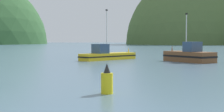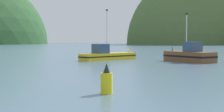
% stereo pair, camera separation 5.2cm
% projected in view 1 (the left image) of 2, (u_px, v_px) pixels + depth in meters
% --- Properties ---
extents(hill_far_right, '(81.15, 64.92, 81.07)m').
position_uv_depth(hill_far_right, '(199.00, 44.00, 190.52)').
color(hill_far_right, '#516B38').
rests_on(hill_far_right, ground).
extents(fishing_boat_yellow, '(7.78, 7.90, 6.85)m').
position_uv_depth(fishing_boat_yellow, '(107.00, 55.00, 46.48)').
color(fishing_boat_yellow, gold).
rests_on(fishing_boat_yellow, ground).
extents(fishing_boat_brown, '(5.87, 7.13, 6.08)m').
position_uv_depth(fishing_boat_brown, '(189.00, 55.00, 42.37)').
color(fishing_boat_brown, brown).
rests_on(fishing_boat_brown, ground).
extents(channel_buoy, '(0.62, 0.62, 1.57)m').
position_uv_depth(channel_buoy, '(107.00, 81.00, 17.58)').
color(channel_buoy, yellow).
rests_on(channel_buoy, ground).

